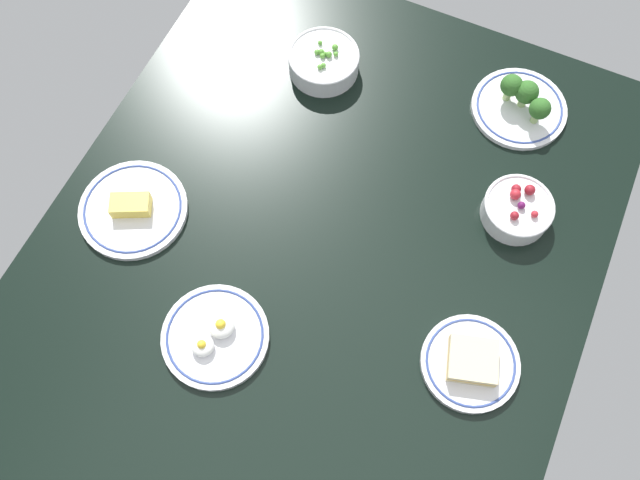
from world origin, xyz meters
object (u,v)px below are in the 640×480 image
plate_cheese (133,209)px  plate_eggs (215,336)px  bowl_berries (517,209)px  plate_broccoli (521,104)px  plate_sandwich (471,362)px  bowl_peas (324,61)px

plate_cheese → plate_eggs: size_ratio=1.09×
bowl_berries → plate_eggs: bearing=-42.1°
plate_cheese → bowl_berries: bearing=113.8°
plate_cheese → plate_broccoli: (-56.84, 64.89, 1.38)cm
plate_cheese → bowl_berries: 78.69cm
bowl_berries → plate_cheese: bearing=-66.2°
plate_cheese → plate_eggs: 32.72cm
plate_broccoli → bowl_berries: (25.08, 7.09, 0.36)cm
plate_sandwich → bowl_peas: 73.18cm
bowl_berries → plate_sandwich: size_ratio=0.76×
plate_eggs → plate_sandwich: (-15.29, 45.89, 0.36)cm
plate_sandwich → bowl_peas: bearing=-133.6°
plate_sandwich → bowl_berries: bearing=-176.5°
plate_broccoli → plate_sandwich: bearing=8.9°
plate_cheese → plate_broccoli: plate_broccoli is taller
plate_cheese → bowl_peas: 53.34cm
plate_cheese → plate_sandwich: size_ratio=1.20×
plate_sandwich → plate_broccoli: bearing=-171.1°
plate_eggs → bowl_peas: 66.15cm
plate_broccoli → plate_eggs: bearing=-26.6°
plate_broccoli → plate_sandwich: (58.31, 9.11, -0.91)cm
plate_broccoli → bowl_peas: size_ratio=1.31×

